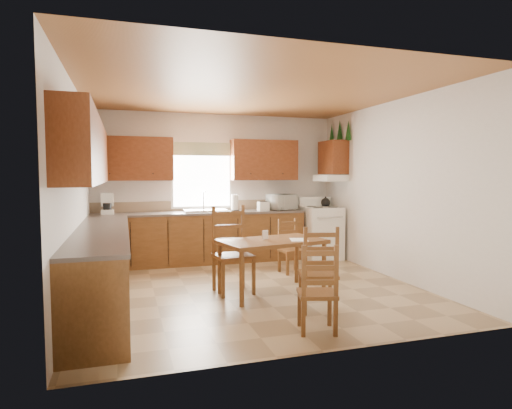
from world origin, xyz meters
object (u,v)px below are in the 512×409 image
object	(u,v)px
stove	(322,233)
chair_near_right	(318,268)
chair_far_right	(292,246)
dining_table	(272,267)
chair_far_left	(233,250)
microwave	(282,202)
chair_near_left	(317,288)

from	to	relation	value
stove	chair_near_right	bearing A→B (deg)	-114.13
chair_far_right	dining_table	bearing A→B (deg)	-130.72
dining_table	chair_far_right	bearing A→B (deg)	44.61
stove	chair_far_right	size ratio (longest dim) A/B	1.12
chair_far_left	dining_table	bearing A→B (deg)	-27.09
microwave	chair_near_left	xyz separation A→B (m)	(-1.01, -3.67, -0.62)
stove	chair_far_left	bearing A→B (deg)	-137.78
dining_table	chair_far_left	size ratio (longest dim) A/B	1.17
stove	chair_near_right	xyz separation A→B (m)	(-1.42, -2.83, 0.02)
stove	microwave	distance (m)	0.95
chair_far_right	microwave	bearing A→B (deg)	69.96
chair_near_right	chair_far_right	bearing A→B (deg)	-88.25
stove	chair_near_left	xyz separation A→B (m)	(-1.72, -3.43, -0.03)
dining_table	chair_far_right	size ratio (longest dim) A/B	1.57
dining_table	chair_far_left	world-z (taller)	chair_far_left
microwave	dining_table	bearing A→B (deg)	-137.56
chair_near_right	chair_far_left	world-z (taller)	chair_far_left
stove	microwave	bearing A→B (deg)	163.85
microwave	chair_near_right	xyz separation A→B (m)	(-0.71, -3.07, -0.57)
chair_near_left	chair_far_right	size ratio (longest dim) A/B	1.04
chair_near_right	microwave	bearing A→B (deg)	-88.44
stove	chair_near_left	distance (m)	3.84
microwave	chair_near_left	world-z (taller)	microwave
stove	chair_near_right	distance (m)	3.17
chair_far_left	chair_far_right	distance (m)	1.46
dining_table	stove	bearing A→B (deg)	38.25
stove	microwave	world-z (taller)	microwave
chair_near_left	chair_far_left	size ratio (longest dim) A/B	0.78
chair_far_right	stove	bearing A→B (deg)	37.15
microwave	chair_near_right	bearing A→B (deg)	-126.84
stove	dining_table	bearing A→B (deg)	-127.81
microwave	dining_table	xyz separation A→B (m)	(-0.98, -2.24, -0.71)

